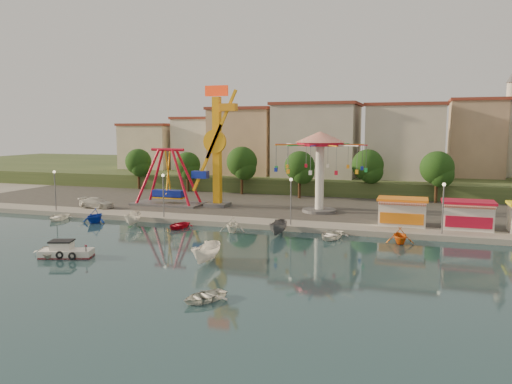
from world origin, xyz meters
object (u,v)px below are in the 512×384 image
at_px(skiff, 207,253).
at_px(van, 97,203).
at_px(kamikaze_tower, 218,149).
at_px(cabin_motorboat, 65,252).
at_px(wave_swinger, 320,153).
at_px(pirate_ship_ride, 168,178).
at_px(rowboat_a, 48,252).

xyz_separation_m(skiff, van, (-24.64, 19.01, 0.46)).
xyz_separation_m(kamikaze_tower, van, (-15.35, -6.18, -7.26)).
height_order(kamikaze_tower, cabin_motorboat, kamikaze_tower).
bearing_deg(cabin_motorboat, wave_swinger, 38.77).
height_order(kamikaze_tower, van, kamikaze_tower).
relative_size(cabin_motorboat, skiff, 1.10).
height_order(kamikaze_tower, skiff, kamikaze_tower).
bearing_deg(van, pirate_ship_ride, -53.78).
relative_size(kamikaze_tower, van, 3.42).
xyz_separation_m(cabin_motorboat, van, (-11.93, 21.16, 0.88)).
relative_size(wave_swinger, van, 2.40).
height_order(pirate_ship_ride, van, pirate_ship_ride).
bearing_deg(wave_swinger, kamikaze_tower, 179.73).
distance_m(cabin_motorboat, rowboat_a, 1.70).
distance_m(kamikaze_tower, cabin_motorboat, 28.73).
xyz_separation_m(pirate_ship_ride, cabin_motorboat, (4.02, -26.88, -3.97)).
bearing_deg(wave_swinger, cabin_motorboat, -122.71).
xyz_separation_m(wave_swinger, cabin_motorboat, (-17.52, -27.27, -7.77)).
relative_size(wave_swinger, rowboat_a, 3.08).
bearing_deg(pirate_ship_ride, skiff, -55.92).
height_order(wave_swinger, van, wave_swinger).
xyz_separation_m(cabin_motorboat, rowboat_a, (-1.69, -0.18, -0.03)).
bearing_deg(kamikaze_tower, cabin_motorboat, -97.12).
relative_size(kamikaze_tower, skiff, 3.78).
bearing_deg(van, kamikaze_tower, -67.74).
bearing_deg(pirate_ship_ride, kamikaze_tower, 3.50).
bearing_deg(skiff, kamikaze_tower, 111.21).
xyz_separation_m(rowboat_a, van, (-10.24, 21.34, 0.91)).
bearing_deg(rowboat_a, skiff, -28.24).
xyz_separation_m(wave_swinger, rowboat_a, (-19.21, -27.45, -7.81)).
distance_m(pirate_ship_ride, cabin_motorboat, 27.47).
relative_size(pirate_ship_ride, rowboat_a, 2.65).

